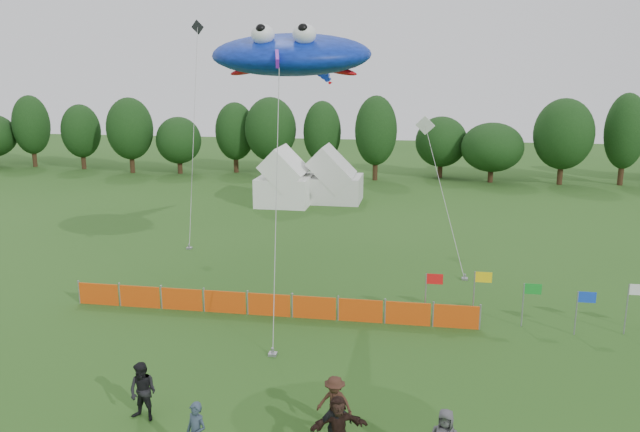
% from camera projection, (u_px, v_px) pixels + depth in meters
% --- Properties ---
extents(ground, '(160.00, 160.00, 0.00)m').
position_uv_depth(ground, '(286.00, 432.00, 18.50)').
color(ground, '#234C16').
rests_on(ground, ground).
extents(treeline, '(104.57, 8.78, 8.36)m').
position_uv_depth(treeline, '(403.00, 136.00, 60.40)').
color(treeline, '#382314').
rests_on(treeline, ground).
extents(tent_left, '(4.17, 4.17, 3.68)m').
position_uv_depth(tent_left, '(285.00, 182.00, 49.33)').
color(tent_left, white).
rests_on(tent_left, ground).
extents(tent_right, '(4.88, 3.91, 3.45)m').
position_uv_depth(tent_right, '(332.00, 180.00, 50.61)').
color(tent_right, silver).
rests_on(tent_right, ground).
extents(barrier_fence, '(17.90, 0.06, 1.00)m').
position_uv_depth(barrier_fence, '(269.00, 305.00, 27.13)').
color(barrier_fence, '#D9470C').
rests_on(barrier_fence, ground).
extents(flag_row, '(10.73, 0.71, 2.28)m').
position_uv_depth(flag_row, '(554.00, 298.00, 25.41)').
color(flag_row, gray).
rests_on(flag_row, ground).
extents(spectator_b, '(1.01, 0.84, 1.86)m').
position_uv_depth(spectator_b, '(143.00, 392.00, 18.95)').
color(spectator_b, black).
rests_on(spectator_b, ground).
extents(spectator_c, '(1.22, 0.85, 1.72)m').
position_uv_depth(spectator_c, '(335.00, 404.00, 18.40)').
color(spectator_c, '#3A2117').
rests_on(spectator_c, ground).
extents(spectator_d, '(1.07, 0.89, 1.71)m').
position_uv_depth(spectator_d, '(335.00, 426.00, 17.28)').
color(spectator_d, black).
rests_on(spectator_d, ground).
extents(spectator_f, '(1.70, 1.06, 1.75)m').
position_uv_depth(spectator_f, '(338.00, 426.00, 17.24)').
color(spectator_f, black).
rests_on(spectator_f, ground).
extents(stingray_kite, '(6.95, 13.84, 12.28)m').
position_uv_depth(stingray_kite, '(295.00, 55.00, 26.12)').
color(stingray_kite, '#0D2FC4').
rests_on(stingray_kite, ground).
extents(small_kite_white, '(3.08, 9.36, 7.69)m').
position_uv_depth(small_kite_white, '(435.00, 162.00, 37.30)').
color(small_kite_white, white).
rests_on(small_kite_white, ground).
extents(small_kite_dark, '(2.09, 7.28, 13.73)m').
position_uv_depth(small_kite_dark, '(195.00, 106.00, 39.83)').
color(small_kite_dark, black).
rests_on(small_kite_dark, ground).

